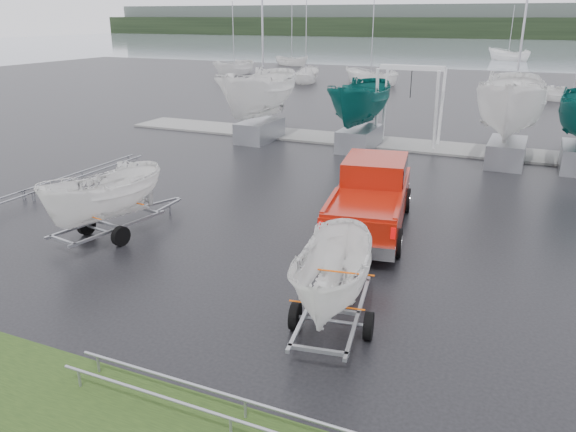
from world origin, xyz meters
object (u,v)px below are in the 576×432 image
Objects in this scene: trailer_hitched at (336,222)px; boat_hoist at (410,94)px; pickup_truck at (372,194)px; trailer_parked at (100,154)px.

trailer_hitched reaches higher than boat_hoist.
pickup_truck is 12.55m from boat_hoist.
boat_hoist reaches higher than pickup_truck.
trailer_parked is (-8.12, 2.20, 0.15)m from trailer_hitched.
boat_hoist is (5.42, 16.71, 0.03)m from trailer_parked.
trailer_hitched reaches higher than pickup_truck.
trailer_parked is 17.57m from boat_hoist.
pickup_truck is 1.35× the size of trailer_parked.
boat_hoist is (-2.70, 18.91, 0.18)m from trailer_hitched.
boat_hoist is at bearing 88.12° from pickup_truck.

